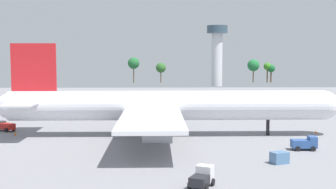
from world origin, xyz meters
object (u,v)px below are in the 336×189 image
(cargo_airplane, at_px, (166,106))
(fuel_truck, at_px, (97,113))
(control_tower, at_px, (217,50))
(pushback_tractor, at_px, (5,126))
(cargo_container_aft, at_px, (279,158))
(cargo_loader, at_px, (305,143))
(safety_cone_nose, at_px, (316,132))
(baggage_tug, at_px, (202,177))
(safety_cone_tail, at_px, (15,134))

(cargo_airplane, bearing_deg, fuel_truck, 122.85)
(cargo_airplane, distance_m, control_tower, 155.89)
(pushback_tractor, xyz_separation_m, control_tower, (66.63, 145.49, 19.07))
(cargo_container_aft, bearing_deg, cargo_loader, 53.23)
(cargo_airplane, height_order, pushback_tractor, cargo_airplane)
(cargo_airplane, height_order, safety_cone_nose, cargo_airplane)
(cargo_airplane, xyz_separation_m, control_tower, (31.27, 152.08, 13.96))
(baggage_tug, bearing_deg, pushback_tractor, 132.45)
(pushback_tractor, bearing_deg, fuel_truck, 50.87)
(pushback_tractor, relative_size, baggage_tug, 1.07)
(cargo_container_aft, distance_m, safety_cone_nose, 30.71)
(control_tower, bearing_deg, fuel_truck, -111.65)
(cargo_airplane, bearing_deg, cargo_loader, -31.39)
(cargo_airplane, xyz_separation_m, cargo_loader, (24.19, -14.76, -5.02))
(cargo_airplane, distance_m, safety_cone_tail, 32.02)
(baggage_tug, bearing_deg, control_tower, 81.72)
(fuel_truck, xyz_separation_m, cargo_container_aft, (35.03, -52.26, -0.25))
(cargo_container_aft, height_order, safety_cone_tail, cargo_container_aft)
(cargo_loader, relative_size, cargo_container_aft, 1.46)
(cargo_loader, height_order, cargo_container_aft, cargo_loader)
(fuel_truck, distance_m, safety_cone_nose, 56.53)
(control_tower, bearing_deg, safety_cone_nose, -89.59)
(baggage_tug, distance_m, cargo_loader, 29.61)
(cargo_loader, relative_size, control_tower, 0.13)
(fuel_truck, relative_size, cargo_container_aft, 1.24)
(safety_cone_nose, bearing_deg, pushback_tractor, 176.33)
(pushback_tractor, bearing_deg, cargo_loader, -19.72)
(control_tower, bearing_deg, safety_cone_tail, -112.57)
(safety_cone_nose, relative_size, safety_cone_tail, 0.79)
(safety_cone_tail, relative_size, control_tower, 0.02)
(pushback_tractor, xyz_separation_m, baggage_tug, (39.22, -42.88, 0.12))
(safety_cone_nose, relative_size, control_tower, 0.02)
(cargo_loader, height_order, safety_cone_tail, cargo_loader)
(control_tower, bearing_deg, cargo_container_aft, -94.62)
(cargo_airplane, xyz_separation_m, baggage_tug, (3.86, -36.29, -4.99))
(fuel_truck, bearing_deg, safety_cone_tail, -116.66)
(cargo_airplane, bearing_deg, control_tower, 78.38)
(pushback_tractor, height_order, safety_cone_tail, pushback_tractor)
(fuel_truck, height_order, baggage_tug, baggage_tug)
(cargo_airplane, height_order, baggage_tug, cargo_airplane)
(safety_cone_nose, height_order, safety_cone_tail, safety_cone_tail)
(cargo_airplane, relative_size, safety_cone_tail, 98.12)
(cargo_loader, xyz_separation_m, cargo_container_aft, (-7.17, -9.60, -0.31))
(cargo_airplane, relative_size, safety_cone_nose, 123.73)
(cargo_loader, relative_size, safety_cone_nose, 7.66)
(pushback_tractor, xyz_separation_m, fuel_truck, (17.34, 21.31, 0.03))
(baggage_tug, bearing_deg, fuel_truck, 108.82)
(cargo_airplane, relative_size, cargo_container_aft, 23.51)
(pushback_tractor, relative_size, cargo_container_aft, 1.61)
(cargo_airplane, xyz_separation_m, cargo_container_aft, (17.02, -24.36, -5.33))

